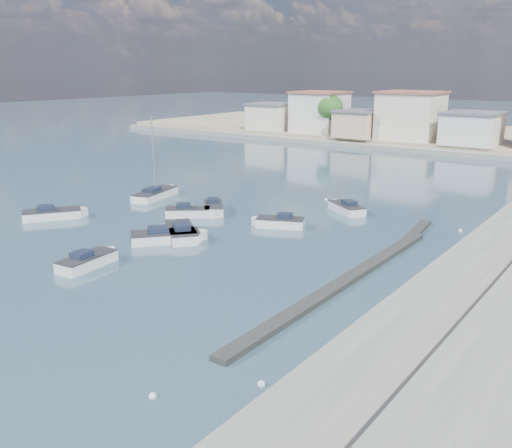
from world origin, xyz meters
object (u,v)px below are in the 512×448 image
at_px(motorboat_d, 278,223).
at_px(motorboat_g, 213,209).
at_px(motorboat_f, 345,208).
at_px(sailboat, 157,194).
at_px(motorboat_c, 181,232).
at_px(motorboat_h, 169,237).
at_px(motorboat_e, 55,214).
at_px(motorboat_a, 90,261).
at_px(motorboat_b, 190,212).

height_order(motorboat_d, motorboat_g, same).
distance_m(motorboat_f, sailboat, 20.67).
relative_size(motorboat_c, motorboat_h, 1.02).
distance_m(motorboat_e, sailboat, 11.99).
bearing_deg(motorboat_g, sailboat, 170.49).
bearing_deg(motorboat_a, motorboat_f, 73.50).
height_order(motorboat_a, motorboat_b, same).
xyz_separation_m(motorboat_a, motorboat_b, (-3.74, 14.71, -0.00)).
height_order(motorboat_c, motorboat_g, same).
xyz_separation_m(motorboat_b, motorboat_c, (3.79, -5.38, 0.00)).
bearing_deg(motorboat_e, motorboat_d, 27.67).
relative_size(motorboat_g, motorboat_h, 0.82).
height_order(motorboat_b, motorboat_g, same).
bearing_deg(motorboat_c, motorboat_a, -90.32).
relative_size(motorboat_a, motorboat_b, 1.18).
bearing_deg(motorboat_b, motorboat_a, -75.75).
height_order(motorboat_a, sailboat, sailboat).
height_order(motorboat_c, motorboat_f, same).
bearing_deg(motorboat_a, motorboat_d, 72.93).
bearing_deg(motorboat_g, motorboat_f, 37.54).
height_order(motorboat_b, sailboat, sailboat).
distance_m(motorboat_e, motorboat_g, 14.87).
xyz_separation_m(motorboat_g, motorboat_h, (3.26, -9.44, -0.00)).
height_order(motorboat_f, motorboat_h, same).
bearing_deg(motorboat_e, motorboat_f, 41.05).
bearing_deg(motorboat_h, motorboat_d, 62.11).
relative_size(motorboat_c, motorboat_g, 1.25).
distance_m(motorboat_e, motorboat_f, 27.78).
bearing_deg(motorboat_h, motorboat_e, -176.25).
xyz_separation_m(motorboat_e, motorboat_f, (20.95, 18.25, -0.00)).
xyz_separation_m(motorboat_f, motorboat_g, (-10.27, -7.89, 0.00)).
height_order(motorboat_a, motorboat_h, same).
height_order(motorboat_e, motorboat_f, same).
xyz_separation_m(motorboat_a, motorboat_g, (-2.88, 17.09, 0.00)).
xyz_separation_m(motorboat_d, sailboat, (-17.35, 2.16, 0.03)).
bearing_deg(motorboat_c, sailboat, 142.90).
bearing_deg(motorboat_f, motorboat_b, -137.32).
distance_m(motorboat_e, motorboat_h, 13.96).
distance_m(motorboat_c, motorboat_d, 8.75).
height_order(motorboat_a, motorboat_c, same).
bearing_deg(sailboat, motorboat_d, -7.11).
bearing_deg(motorboat_f, motorboat_a, -106.50).
distance_m(motorboat_a, motorboat_e, 15.13).
distance_m(motorboat_g, sailboat, 9.54).
bearing_deg(motorboat_h, motorboat_b, 120.25).
bearing_deg(motorboat_d, sailboat, 172.89).
relative_size(motorboat_e, motorboat_g, 1.20).
height_order(motorboat_b, motorboat_f, same).
bearing_deg(motorboat_d, motorboat_h, -117.89).
xyz_separation_m(motorboat_b, motorboat_d, (8.80, 1.79, -0.00)).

